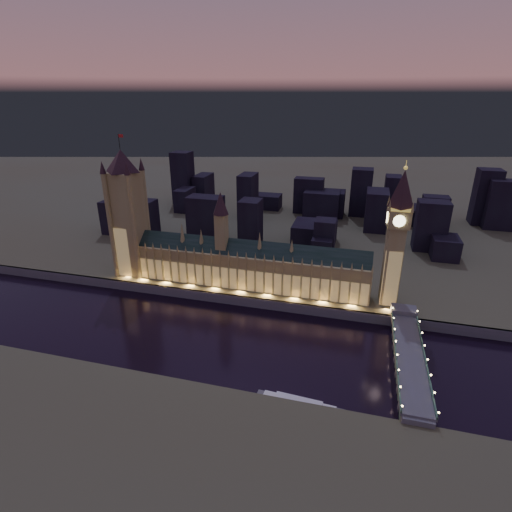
% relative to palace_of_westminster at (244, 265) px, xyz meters
% --- Properties ---
extents(ground_plane, '(2000.00, 2000.00, 0.00)m').
position_rel_palace_of_westminster_xyz_m(ground_plane, '(6.77, -61.74, -26.37)').
color(ground_plane, black).
rests_on(ground_plane, ground).
extents(north_bank, '(2000.00, 960.00, 8.00)m').
position_rel_palace_of_westminster_xyz_m(north_bank, '(6.77, 458.26, -22.37)').
color(north_bank, brown).
rests_on(north_bank, ground).
extents(embankment_wall, '(2000.00, 2.50, 8.00)m').
position_rel_palace_of_westminster_xyz_m(embankment_wall, '(6.77, -20.74, -22.37)').
color(embankment_wall, '#515056').
rests_on(embankment_wall, ground).
extents(palace_of_westminster, '(202.00, 21.86, 78.00)m').
position_rel_palace_of_westminster_xyz_m(palace_of_westminster, '(0.00, 0.00, 0.00)').
color(palace_of_westminster, olive).
rests_on(palace_of_westminster, north_bank).
extents(victoria_tower, '(31.68, 31.68, 119.58)m').
position_rel_palace_of_westminster_xyz_m(victoria_tower, '(-103.23, 0.18, 40.93)').
color(victoria_tower, olive).
rests_on(victoria_tower, north_bank).
extents(elizabeth_tower, '(18.00, 18.00, 107.74)m').
position_rel_palace_of_westminster_xyz_m(elizabeth_tower, '(114.77, 0.18, 41.68)').
color(elizabeth_tower, olive).
rests_on(elizabeth_tower, north_bank).
extents(westminster_bridge, '(17.70, 113.00, 15.90)m').
position_rel_palace_of_westminster_xyz_m(westminster_bridge, '(125.70, -65.19, -20.38)').
color(westminster_bridge, '#515056').
rests_on(westminster_bridge, ground).
extents(river_boat, '(49.17, 14.49, 4.50)m').
position_rel_palace_of_westminster_xyz_m(river_boat, '(65.70, -119.74, -24.81)').
color(river_boat, '#515056').
rests_on(river_boat, ground).
extents(city_backdrop, '(483.12, 215.63, 72.54)m').
position_rel_palace_of_westminster_xyz_m(city_backdrop, '(43.33, 183.75, 3.80)').
color(city_backdrop, black).
rests_on(city_backdrop, north_bank).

